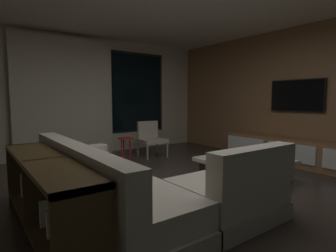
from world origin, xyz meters
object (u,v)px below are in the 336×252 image
(media_console, at_px, (299,153))
(mounted_tv, at_px, (297,95))
(console_table_behind_couch, at_px, (46,193))
(book_stack_on_coffee_table, at_px, (246,153))
(side_stool, at_px, (126,142))
(coffee_table, at_px, (245,169))
(sectional_couch, at_px, (139,191))
(accent_chair_near_window, at_px, (151,137))

(media_console, relative_size, mounted_tv, 2.87)
(console_table_behind_couch, bearing_deg, mounted_tv, 2.82)
(book_stack_on_coffee_table, bearing_deg, side_stool, 111.10)
(coffee_table, bearing_deg, console_table_behind_couch, -179.46)
(coffee_table, height_order, book_stack_on_coffee_table, book_stack_on_coffee_table)
(console_table_behind_couch, bearing_deg, sectional_couch, -8.15)
(sectional_couch, height_order, book_stack_on_coffee_table, sectional_couch)
(mounted_tv, bearing_deg, side_stool, 137.83)
(coffee_table, bearing_deg, side_stool, 106.66)
(coffee_table, height_order, accent_chair_near_window, accent_chair_near_window)
(media_console, bearing_deg, coffee_table, -179.76)
(sectional_couch, relative_size, accent_chair_near_window, 3.21)
(sectional_couch, xyz_separation_m, book_stack_on_coffee_table, (2.16, 0.28, 0.12))
(sectional_couch, xyz_separation_m, coffee_table, (1.98, 0.16, -0.10))
(coffee_table, xyz_separation_m, book_stack_on_coffee_table, (0.17, 0.12, 0.22))
(coffee_table, relative_size, media_console, 0.37)
(accent_chair_near_window, xyz_separation_m, mounted_tv, (1.94, -2.28, 0.92))
(coffee_table, relative_size, mounted_tv, 1.07)
(coffee_table, relative_size, accent_chair_near_window, 1.49)
(coffee_table, xyz_separation_m, side_stool, (-0.75, 2.52, 0.19))
(side_stool, distance_m, media_console, 3.45)
(coffee_table, distance_m, book_stack_on_coffee_table, 0.30)
(book_stack_on_coffee_table, bearing_deg, media_console, -4.39)
(book_stack_on_coffee_table, bearing_deg, coffee_table, -145.69)
(coffee_table, bearing_deg, media_console, 0.24)
(sectional_couch, bearing_deg, accent_chair_near_window, 55.10)
(sectional_couch, height_order, coffee_table, sectional_couch)
(accent_chair_near_window, relative_size, media_console, 0.25)
(mounted_tv, relative_size, console_table_behind_couch, 0.51)
(book_stack_on_coffee_table, height_order, side_stool, side_stool)
(sectional_couch, bearing_deg, side_stool, 65.28)
(accent_chair_near_window, bearing_deg, sectional_couch, -124.90)
(book_stack_on_coffee_table, relative_size, side_stool, 0.69)
(sectional_couch, height_order, media_console, sectional_couch)
(accent_chair_near_window, relative_size, side_stool, 1.70)
(sectional_couch, bearing_deg, console_table_behind_couch, 171.85)
(coffee_table, height_order, mounted_tv, mounted_tv)
(side_stool, xyz_separation_m, media_console, (2.37, -2.51, -0.12))
(coffee_table, distance_m, media_console, 1.62)
(book_stack_on_coffee_table, height_order, mounted_tv, mounted_tv)
(coffee_table, height_order, media_console, media_console)
(coffee_table, height_order, console_table_behind_couch, console_table_behind_couch)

